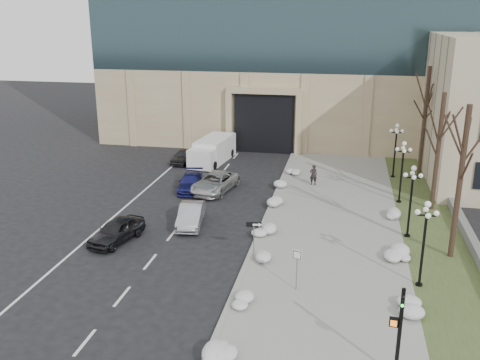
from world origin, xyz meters
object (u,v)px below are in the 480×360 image
(car_a, at_px, (117,231))
(pedestrian, at_px, (313,175))
(keep_sign, at_px, (297,262))
(lamppost_a, at_px, (425,233))
(box_truck, at_px, (212,151))
(car_e, at_px, (183,156))
(one_way_sign, at_px, (256,229))
(lamppost_d, at_px, (396,143))
(car_b, at_px, (191,215))
(car_d, at_px, (215,182))
(lamppost_b, at_px, (412,192))
(lamppost_c, at_px, (402,164))
(car_c, at_px, (191,182))
(traffic_signal, at_px, (398,335))

(car_a, height_order, pedestrian, pedestrian)
(keep_sign, xyz_separation_m, lamppost_a, (6.24, 1.76, 1.37))
(box_truck, relative_size, lamppost_a, 1.50)
(car_e, bearing_deg, one_way_sign, -57.91)
(one_way_sign, distance_m, lamppost_d, 20.32)
(car_b, xyz_separation_m, car_d, (-0.11, 7.18, 0.03))
(pedestrian, relative_size, keep_sign, 0.74)
(pedestrian, xyz_separation_m, box_truck, (-9.93, 5.62, 0.09))
(box_truck, bearing_deg, car_b, -74.14)
(box_truck, relative_size, lamppost_b, 1.50)
(one_way_sign, distance_m, lamppost_c, 14.75)
(car_b, bearing_deg, keep_sign, -52.61)
(car_c, height_order, box_truck, box_truck)
(car_a, relative_size, lamppost_c, 0.90)
(car_a, distance_m, car_e, 18.33)
(keep_sign, height_order, lamppost_c, lamppost_c)
(box_truck, bearing_deg, one_way_sign, -62.27)
(box_truck, distance_m, lamppost_b, 22.40)
(car_d, relative_size, lamppost_d, 1.12)
(car_e, distance_m, keep_sign, 25.81)
(car_c, distance_m, lamppost_c, 16.34)
(lamppost_c, bearing_deg, car_d, -179.90)
(box_truck, distance_m, lamppost_d, 16.77)
(car_c, xyz_separation_m, box_truck, (-0.37, 8.55, 0.41))
(pedestrian, height_order, lamppost_c, lamppost_c)
(lamppost_d, bearing_deg, car_c, -157.87)
(car_c, distance_m, traffic_signal, 25.20)
(car_e, xyz_separation_m, lamppost_c, (19.14, -7.57, 2.43))
(one_way_sign, xyz_separation_m, lamppost_a, (8.83, -1.22, 1.06))
(pedestrian, relative_size, lamppost_a, 0.36)
(car_c, distance_m, keep_sign, 17.75)
(car_e, xyz_separation_m, pedestrian, (12.54, -4.71, 0.33))
(car_d, bearing_deg, lamppost_a, -31.82)
(lamppost_a, bearing_deg, car_e, 132.93)
(box_truck, relative_size, traffic_signal, 1.82)
(lamppost_b, bearing_deg, car_b, -177.13)
(traffic_signal, xyz_separation_m, lamppost_d, (1.79, 27.24, 1.12))
(car_b, relative_size, lamppost_b, 0.91)
(lamppost_d, bearing_deg, car_b, -135.73)
(car_c, xyz_separation_m, car_d, (1.99, 0.04, 0.09))
(keep_sign, height_order, lamppost_d, lamppost_d)
(traffic_signal, bearing_deg, pedestrian, 108.61)
(lamppost_b, xyz_separation_m, lamppost_d, (0.00, 13.00, 0.00))
(car_a, bearing_deg, car_c, 95.64)
(box_truck, distance_m, traffic_signal, 32.73)
(car_c, bearing_deg, keep_sign, -65.47)
(car_d, bearing_deg, car_c, -168.08)
(car_d, xyz_separation_m, pedestrian, (7.57, 2.89, 0.24))
(keep_sign, distance_m, lamppost_d, 22.19)
(pedestrian, xyz_separation_m, lamppost_a, (6.60, -15.86, 2.10))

